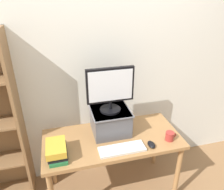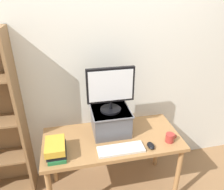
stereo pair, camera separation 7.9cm
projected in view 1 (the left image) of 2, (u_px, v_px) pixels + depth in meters
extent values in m
plane|color=olive|center=(112.00, 189.00, 2.46)|extent=(12.00, 12.00, 0.00)
cube|color=silver|center=(101.00, 67.00, 2.27)|extent=(7.00, 0.08, 2.60)
cube|color=#9E7042|center=(112.00, 139.00, 2.15)|extent=(1.34, 0.62, 0.04)
cylinder|color=#9E7042|center=(177.00, 173.00, 2.23)|extent=(0.05, 0.05, 0.68)
cylinder|color=#9E7042|center=(52.00, 160.00, 2.40)|extent=(0.05, 0.05, 0.68)
cylinder|color=#9E7042|center=(156.00, 141.00, 2.68)|extent=(0.05, 0.05, 0.68)
cube|color=olive|center=(20.00, 122.00, 2.10)|extent=(0.03, 0.28, 1.76)
cube|color=#515156|center=(110.00, 121.00, 2.18)|extent=(0.36, 0.33, 0.25)
cube|color=slate|center=(110.00, 111.00, 2.13)|extent=(0.38, 0.35, 0.01)
cylinder|color=black|center=(110.00, 109.00, 2.12)|extent=(0.20, 0.20, 0.02)
cylinder|color=black|center=(110.00, 105.00, 2.10)|extent=(0.03, 0.03, 0.08)
cube|color=black|center=(110.00, 85.00, 2.01)|extent=(0.45, 0.04, 0.34)
cube|color=silver|center=(111.00, 86.00, 1.99)|extent=(0.41, 0.00, 0.30)
cube|color=silver|center=(122.00, 149.00, 1.98)|extent=(0.43, 0.14, 0.02)
cube|color=white|center=(122.00, 148.00, 1.97)|extent=(0.40, 0.13, 0.00)
ellipsoid|color=black|center=(151.00, 144.00, 2.02)|extent=(0.06, 0.10, 0.04)
cube|color=#236B38|center=(58.00, 155.00, 1.91)|extent=(0.15, 0.27, 0.03)
cube|color=black|center=(58.00, 152.00, 1.89)|extent=(0.17, 0.23, 0.04)
cube|color=gold|center=(56.00, 148.00, 1.86)|extent=(0.17, 0.25, 0.06)
cylinder|color=#9E2D28|center=(170.00, 136.00, 2.10)|extent=(0.08, 0.08, 0.09)
torus|color=#9E2D28|center=(174.00, 135.00, 2.10)|extent=(0.06, 0.01, 0.06)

